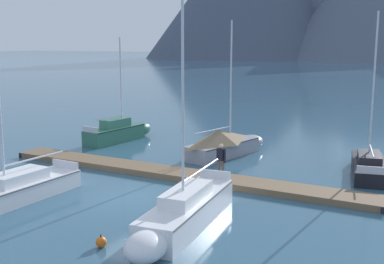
{
  "coord_description": "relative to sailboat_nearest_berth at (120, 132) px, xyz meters",
  "views": [
    {
      "loc": [
        11.87,
        -17.25,
        6.73
      ],
      "look_at": [
        0.0,
        6.0,
        2.0
      ],
      "focal_mm": 45.61,
      "sensor_mm": 36.0,
      "label": 1
    }
  ],
  "objects": [
    {
      "name": "ground_plane",
      "position": [
        7.95,
        -10.47,
        -0.65
      ],
      "size": [
        700.0,
        700.0,
        0.0
      ],
      "primitive_type": "plane",
      "color": "#335B75"
    },
    {
      "name": "dock",
      "position": [
        7.95,
        -6.47,
        -0.51
      ],
      "size": [
        20.69,
        2.4,
        0.3
      ],
      "color": "brown",
      "rests_on": "ground"
    },
    {
      "name": "sailboat_nearest_berth",
      "position": [
        0.0,
        0.0,
        0.0
      ],
      "size": [
        2.08,
        6.26,
        7.17
      ],
      "color": "#336B56",
      "rests_on": "ground"
    },
    {
      "name": "sailboat_second_berth",
      "position": [
        3.74,
        -13.3,
        -0.14
      ],
      "size": [
        2.1,
        6.85,
        6.99
      ],
      "color": "silver",
      "rests_on": "ground"
    },
    {
      "name": "sailboat_mid_dock_port",
      "position": [
        8.39,
        -0.91,
        0.13
      ],
      "size": [
        3.25,
        6.87,
        8.11
      ],
      "color": "#93939E",
      "rests_on": "ground"
    },
    {
      "name": "sailboat_mid_dock_starboard",
      "position": [
        11.77,
        -12.72,
        -0.03
      ],
      "size": [
        2.12,
        7.7,
        8.38
      ],
      "color": "white",
      "rests_on": "ground"
    },
    {
      "name": "sailboat_far_berth",
      "position": [
        16.78,
        -1.35,
        -0.16
      ],
      "size": [
        2.57,
        6.26,
        8.36
      ],
      "color": "black",
      "rests_on": "ground"
    },
    {
      "name": "person_on_dock",
      "position": [
        10.62,
        -6.59,
        0.61
      ],
      "size": [
        0.56,
        0.33,
        1.69
      ],
      "color": "brown",
      "rests_on": "dock"
    },
    {
      "name": "mooring_buoy_channel_marker",
      "position": [
        10.1,
        -15.39,
        -0.46
      ],
      "size": [
        0.37,
        0.37,
        0.45
      ],
      "color": "orange",
      "rests_on": "ground"
    }
  ]
}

